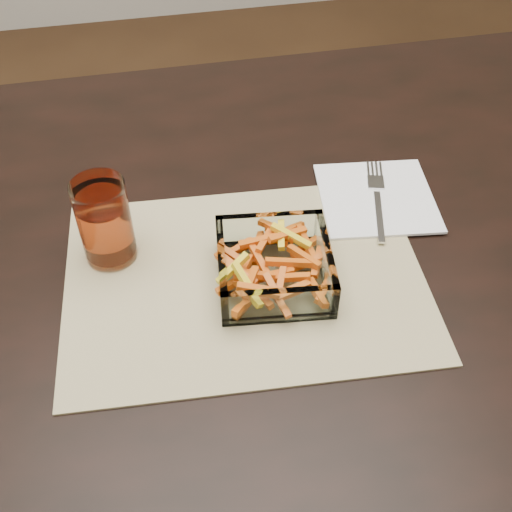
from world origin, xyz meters
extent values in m
plane|color=#331E0F|center=(0.00, 0.00, 0.00)|extent=(4.50, 4.50, 0.00)
cube|color=black|center=(0.00, 0.00, 0.73)|extent=(1.60, 0.90, 0.03)
cube|color=tan|center=(-0.02, -0.09, 0.75)|extent=(0.47, 0.36, 0.00)
cube|color=white|center=(0.01, -0.10, 0.76)|extent=(0.15, 0.15, 0.01)
cube|color=white|center=(0.02, -0.04, 0.78)|extent=(0.14, 0.02, 0.05)
cube|color=white|center=(0.01, -0.17, 0.78)|extent=(0.14, 0.02, 0.05)
cube|color=white|center=(-0.05, -0.09, 0.78)|extent=(0.02, 0.14, 0.05)
cube|color=white|center=(0.08, -0.11, 0.78)|extent=(0.02, 0.14, 0.05)
cylinder|color=white|center=(-0.18, -0.01, 0.81)|extent=(0.07, 0.07, 0.12)
cylinder|color=#A43817|center=(-0.18, -0.01, 0.80)|extent=(0.06, 0.06, 0.08)
cube|color=white|center=(0.19, 0.02, 0.76)|extent=(0.18, 0.18, 0.00)
cube|color=silver|center=(0.18, -0.02, 0.76)|extent=(0.04, 0.10, 0.00)
cube|color=silver|center=(0.20, 0.05, 0.76)|extent=(0.03, 0.03, 0.00)
cube|color=silver|center=(0.20, 0.08, 0.76)|extent=(0.01, 0.03, 0.00)
cube|color=silver|center=(0.21, 0.08, 0.76)|extent=(0.01, 0.03, 0.00)
cube|color=silver|center=(0.21, 0.08, 0.76)|extent=(0.01, 0.03, 0.00)
cube|color=silver|center=(0.22, 0.08, 0.76)|extent=(0.01, 0.03, 0.00)
camera|label=1|loc=(-0.12, -0.62, 1.35)|focal=45.00mm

